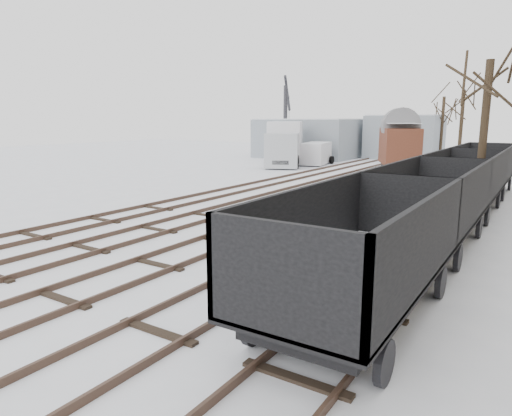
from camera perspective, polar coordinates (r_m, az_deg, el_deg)
The scene contains 17 objects.
ground at distance 13.23m, azimuth -12.28°, elevation -7.01°, with size 120.00×120.00×0.00m, color white.
tracks at distance 24.55m, azimuth 10.84°, elevation 1.54°, with size 13.90×52.00×0.16m.
shed_left at distance 49.96m, azimuth 6.73°, elevation 8.68°, with size 10.00×8.00×4.10m.
shed_right at distance 50.55m, azimuth 18.08°, elevation 8.47°, with size 7.00×6.00×4.50m.
ground_frame at distance 12.71m, azimuth 3.06°, elevation -6.18°, with size 1.35×0.60×1.49m.
worker at distance 12.29m, azimuth 6.36°, elevation -4.00°, with size 0.63×0.42×1.74m, color black.
freight_wagon_a at distance 9.53m, azimuth 12.80°, elevation -7.77°, with size 2.60×6.51×2.66m.
freight_wagon_b at distance 15.52m, azimuth 21.00°, elevation -0.95°, with size 2.60×6.51×2.66m.
freight_wagon_c at distance 21.74m, azimuth 24.55°, elevation 2.04°, with size 2.60×6.51×2.66m.
freight_wagon_d at distance 28.05m, azimuth 26.51°, elevation 3.69°, with size 2.60×6.51×2.66m.
box_van_wagon at distance 35.05m, azimuth 17.46°, elevation 7.53°, with size 4.39×5.58×3.78m.
lorry at distance 40.83m, azimuth 3.56°, elevation 8.13°, with size 4.97×8.85×3.85m.
panel_van at distance 41.75m, azimuth 7.51°, elevation 6.81°, with size 2.84×4.81×1.98m.
crane at distance 47.39m, azimuth 3.77°, elevation 8.78°, with size 2.17×4.96×8.33m.
tree_near at distance 19.81m, azimuth 26.47°, elevation 7.23°, with size 0.30×0.30×6.24m, color black.
tree_far_left at distance 49.69m, azimuth 22.21°, elevation 9.17°, with size 0.30×0.30×6.24m, color black.
tree_far_right at distance 43.50m, azimuth 24.23°, elevation 9.04°, with size 0.30×0.30×6.50m, color black.
Camera 1 is at (9.00, -8.81, 4.04)m, focal length 32.00 mm.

